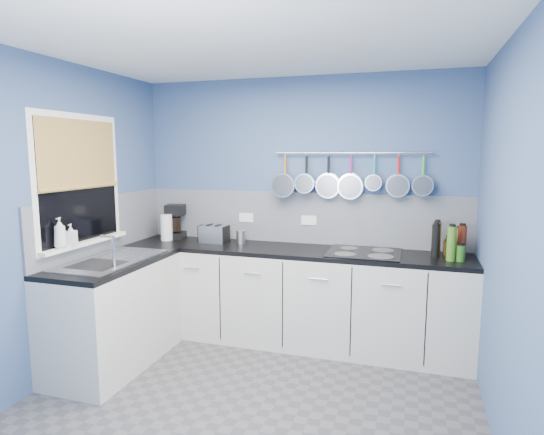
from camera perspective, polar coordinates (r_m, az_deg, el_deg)
The scene contains 43 objects.
floor at distance 3.49m, azimuth -3.13°, elevation -22.77°, with size 3.20×3.00×0.02m, color #47474C.
ceiling at distance 3.08m, azimuth -3.52°, elevation 21.79°, with size 3.20×3.00×0.02m, color white.
wall_back at distance 4.47m, azimuth 3.52°, elevation 1.29°, with size 3.20×0.02×2.50m, color #3A5380.
wall_front at distance 1.75m, azimuth -21.28°, elevation -10.08°, with size 3.20×0.02×2.50m, color #3A5380.
wall_left at distance 3.91m, azimuth -26.01°, elevation -0.52°, with size 0.02×3.00×2.50m, color #3A5380.
wall_right at distance 2.90m, azimuth 28.00°, elevation -3.38°, with size 0.02×3.00×2.50m, color #3A5380.
backsplash_back at distance 4.46m, azimuth 3.44°, elevation -0.02°, with size 3.20×0.02×0.50m, color #94979F.
backsplash_left at distance 4.36m, azimuth -20.32°, elevation -0.72°, with size 0.02×1.80×0.50m, color #94979F.
cabinet_run_back at distance 4.35m, azimuth 2.43°, elevation -9.96°, with size 3.20×0.60×0.86m, color beige.
worktop_back at distance 4.24m, azimuth 2.47°, elevation -4.17°, with size 3.20×0.60×0.04m, color black.
cabinet_run_left at distance 4.12m, azimuth -19.17°, elevation -11.47°, with size 0.60×1.20×0.86m, color beige.
worktop_left at distance 4.00m, azimuth -19.47°, elevation -5.37°, with size 0.60×1.20×0.04m, color black.
window_frame at distance 4.08m, azimuth -23.03°, elevation 4.23°, with size 0.01×1.00×1.10m, color white.
window_glass at distance 4.07m, azimuth -22.97°, elevation 4.23°, with size 0.01×0.90×1.00m, color black.
bamboo_blind at distance 4.06m, azimuth -23.06°, elevation 7.40°, with size 0.01×0.90×0.55m, color #A2823C.
window_sill at distance 4.12m, azimuth -22.37°, elevation -2.93°, with size 0.10×0.98×0.03m, color white.
sink_unit at distance 3.99m, azimuth -19.49°, elevation -5.04°, with size 0.50×0.95×0.01m, color silver.
mixer_tap at distance 3.73m, azimuth -19.26°, elevation -3.95°, with size 0.12×0.08×0.26m, color silver, non-canonical shape.
socket_left at distance 4.61m, azimuth -3.24°, elevation -0.00°, with size 0.15×0.01×0.09m, color white.
socket_right at distance 4.43m, azimuth 4.65°, elevation -0.35°, with size 0.15×0.01×0.09m, color white.
pot_rail at distance 4.29m, azimuth 9.95°, elevation 7.99°, with size 0.02×0.02×1.45m, color silver.
soap_bottle_a at distance 3.86m, azimuth -25.08°, elevation -1.76°, with size 0.09×0.09×0.24m, color white.
soap_bottle_b at distance 3.95m, azimuth -23.93°, elevation -1.98°, with size 0.08×0.08×0.17m, color white.
paper_towel at distance 4.72m, azimuth -13.11°, elevation -1.24°, with size 0.12×0.12×0.26m, color white.
coffee_maker at distance 4.81m, azimuth -12.13°, elevation -0.51°, with size 0.20×0.22×0.35m, color black, non-canonical shape.
toaster at distance 4.53m, azimuth -7.30°, elevation -2.06°, with size 0.26×0.15×0.17m, color silver.
canister at distance 4.46m, azimuth -3.94°, elevation -2.46°, with size 0.09×0.09×0.13m, color silver.
hob at distance 4.10m, azimuth 11.48°, elevation -4.35°, with size 0.63×0.55×0.01m, color black.
pan_0 at distance 4.41m, azimuth 1.63°, elevation 5.35°, with size 0.23×0.11×0.42m, color silver, non-canonical shape.
pan_1 at distance 4.36m, azimuth 4.32°, elevation 5.59°, with size 0.19×0.11×0.38m, color silver, non-canonical shape.
pan_2 at distance 4.32m, azimuth 7.07°, elevation 5.24°, with size 0.23×0.05×0.42m, color silver, non-canonical shape.
pan_3 at distance 4.28m, azimuth 9.86°, elevation 5.14°, with size 0.24×0.07×0.43m, color silver, non-canonical shape.
pan_4 at distance 4.26m, azimuth 12.71°, elevation 5.61°, with size 0.15×0.10×0.34m, color silver, non-canonical shape.
pan_5 at distance 4.25m, azimuth 15.56°, elevation 5.14°, with size 0.21×0.07×0.40m, color silver, non-canonical shape.
pan_6 at distance 4.25m, azimuth 18.43°, elevation 5.15°, with size 0.19×0.10×0.38m, color silver, non-canonical shape.
condiment_0 at distance 4.22m, azimuth 22.23°, elevation -2.87°, with size 0.06×0.06×0.24m, color olive.
condiment_1 at distance 4.21m, azimuth 21.16°, elevation -3.63°, with size 0.07×0.07×0.13m, color brown.
condiment_2 at distance 4.18m, azimuth 20.00°, elevation -2.50°, with size 0.07×0.07×0.29m, color #8C5914.
condiment_3 at distance 4.12m, azimuth 22.71°, elevation -2.87°, with size 0.07×0.07×0.28m, color #4C190C.
condiment_4 at distance 4.11m, azimuth 21.40°, elevation -3.44°, with size 0.06×0.06×0.19m, color black.
condiment_5 at distance 4.09m, azimuth 19.83°, elevation -2.77°, with size 0.07×0.07×0.29m, color black.
condiment_6 at distance 4.03m, azimuth 22.59°, elevation -4.18°, with size 0.07×0.07×0.13m, color #265919.
condiment_7 at distance 4.00m, azimuth 21.59°, elevation -3.07°, with size 0.07×0.07×0.29m, color #3F721E.
Camera 1 is at (1.06, -2.80, 1.78)m, focal length 29.99 mm.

